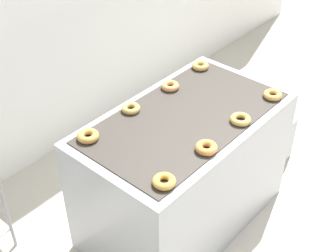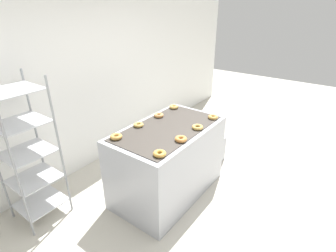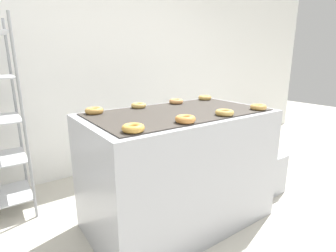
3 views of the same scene
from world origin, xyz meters
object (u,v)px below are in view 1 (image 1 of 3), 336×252
(fryer_machine, at_px, (184,171))
(donut_near_midright, at_px, (240,119))
(donut_far_left, at_px, (88,136))
(donut_far_midright, at_px, (170,86))
(donut_near_left, at_px, (164,181))
(donut_far_midleft, at_px, (131,108))
(donut_far_right, at_px, (200,66))
(donut_near_midleft, at_px, (206,148))
(glaze_bin, at_px, (269,139))
(donut_near_right, at_px, (273,95))

(fryer_machine, distance_m, donut_near_midright, 0.62)
(donut_far_left, distance_m, donut_far_midright, 0.78)
(donut_near_left, distance_m, donut_far_midright, 0.99)
(donut_near_midright, relative_size, donut_far_midleft, 1.08)
(donut_far_midright, distance_m, donut_far_right, 0.38)
(donut_near_midleft, relative_size, donut_far_midright, 1.04)
(donut_far_right, bearing_deg, donut_far_midleft, 179.90)
(glaze_bin, xyz_separation_m, donut_near_midright, (-0.87, -0.19, 0.78))
(glaze_bin, distance_m, donut_far_midright, 1.23)
(donut_near_midright, bearing_deg, donut_far_left, 141.34)
(donut_near_midleft, relative_size, donut_near_midright, 0.99)
(donut_far_left, height_order, donut_far_right, donut_far_left)
(fryer_machine, height_order, glaze_bin, fryer_machine)
(fryer_machine, height_order, donut_far_midleft, donut_far_midleft)
(donut_near_midright, relative_size, donut_far_midright, 1.05)
(donut_far_left, relative_size, donut_far_midright, 1.06)
(fryer_machine, bearing_deg, donut_near_midleft, -121.30)
(donut_near_midleft, height_order, donut_far_left, same)
(donut_near_right, height_order, donut_far_midleft, donut_near_right)
(donut_near_left, height_order, donut_near_midleft, donut_near_midleft)
(donut_near_midleft, distance_m, donut_far_right, 0.99)
(donut_far_left, height_order, donut_far_midright, donut_far_left)
(donut_near_midright, height_order, donut_near_right, donut_near_right)
(donut_near_left, xyz_separation_m, donut_near_midleft, (0.38, -0.00, 0.00))
(donut_far_left, bearing_deg, donut_far_midleft, 2.11)
(donut_near_left, bearing_deg, donut_far_right, 28.83)
(donut_near_midright, height_order, donut_far_right, donut_far_right)
(donut_far_right, bearing_deg, donut_far_midright, -177.57)
(glaze_bin, height_order, donut_near_left, donut_near_left)
(fryer_machine, xyz_separation_m, donut_far_midleft, (-0.19, 0.32, 0.51))
(donut_far_midleft, bearing_deg, donut_near_midright, -59.18)
(fryer_machine, distance_m, donut_near_right, 0.83)
(fryer_machine, height_order, donut_near_midright, donut_near_midright)
(donut_near_left, distance_m, donut_far_left, 0.62)
(donut_near_midright, distance_m, donut_far_midright, 0.61)
(donut_near_midleft, bearing_deg, glaze_bin, 8.99)
(glaze_bin, distance_m, donut_far_midleft, 1.53)
(donut_near_left, distance_m, donut_near_midright, 0.76)
(fryer_machine, bearing_deg, donut_far_midright, 56.59)
(fryer_machine, distance_m, donut_far_midleft, 0.63)
(fryer_machine, height_order, donut_near_left, donut_near_left)
(donut_far_midleft, distance_m, donut_far_right, 0.76)
(glaze_bin, distance_m, donut_near_midleft, 1.49)
(donut_far_midleft, bearing_deg, donut_near_right, -39.73)
(donut_near_midright, bearing_deg, glaze_bin, 12.26)
(donut_near_left, relative_size, donut_far_right, 1.01)
(fryer_machine, xyz_separation_m, donut_near_left, (-0.57, -0.32, 0.51))
(donut_near_left, height_order, donut_far_left, donut_far_left)
(fryer_machine, xyz_separation_m, donut_far_midright, (0.20, 0.30, 0.51))
(donut_near_right, relative_size, donut_far_midleft, 1.03)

